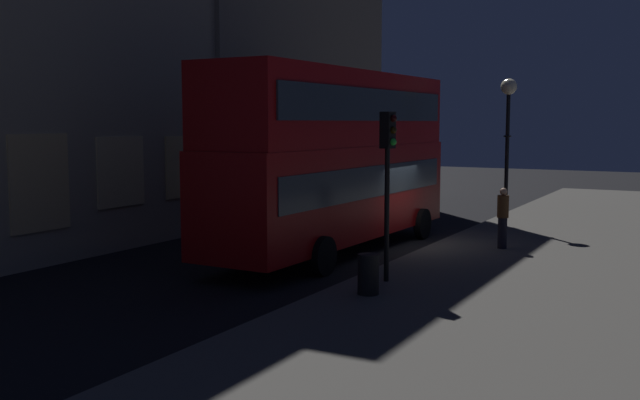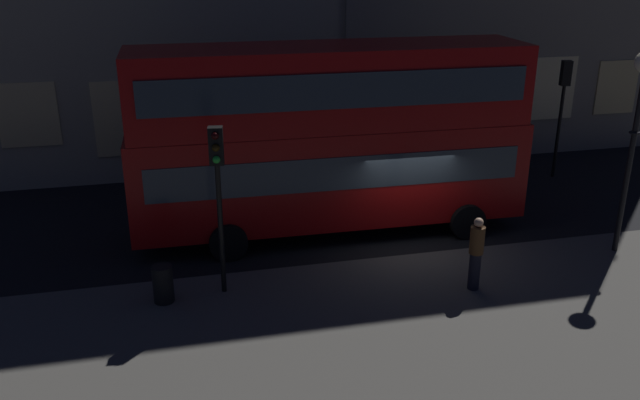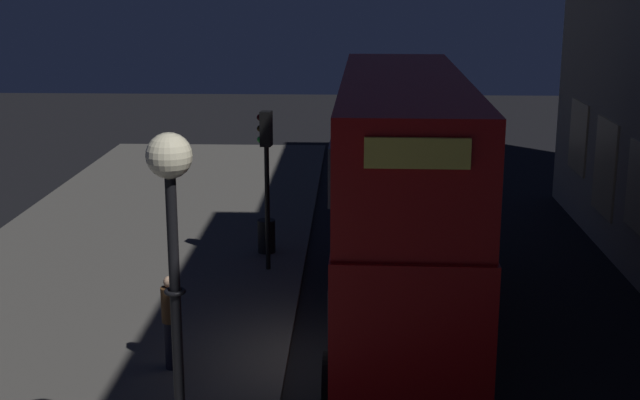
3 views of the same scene
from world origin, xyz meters
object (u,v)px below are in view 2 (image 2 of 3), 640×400
traffic_light_near_kerb (218,176)px  pedestrian (476,253)px  litter_bin (163,284)px  traffic_light_far_side (563,95)px  double_decker_bus (330,132)px

traffic_light_near_kerb → pedestrian: (5.79, -1.22, -1.93)m
litter_bin → pedestrian: bearing=-8.4°
traffic_light_far_side → pedestrian: 10.04m
double_decker_bus → litter_bin: bearing=-144.2°
traffic_light_far_side → pedestrian: traffic_light_far_side is taller
double_decker_bus → litter_bin: size_ratio=12.46×
pedestrian → traffic_light_near_kerb: bearing=168.5°
double_decker_bus → litter_bin: (-4.73, -3.28, -2.41)m
traffic_light_near_kerb → litter_bin: 2.80m
double_decker_bus → traffic_light_near_kerb: size_ratio=2.77×
pedestrian → litter_bin: (-7.18, 1.06, -0.50)m
double_decker_bus → pedestrian: bearing=-59.5°
traffic_light_far_side → litter_bin: traffic_light_far_side is taller
traffic_light_far_side → double_decker_bus: bearing=26.5°
double_decker_bus → pedestrian: 5.35m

